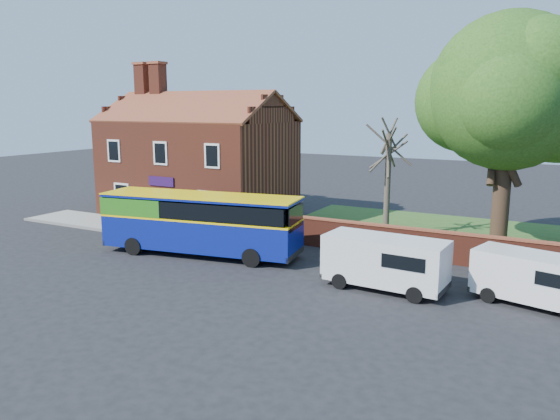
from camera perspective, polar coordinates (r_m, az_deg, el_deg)
The scene contains 11 objects.
ground at distance 26.39m, azimuth -10.95°, elevation -6.03°, with size 120.00×120.00×0.00m, color black.
pavement at distance 35.03m, azimuth -13.93°, elevation -1.86°, with size 18.00×3.50×0.12m, color gray.
kerb at distance 33.79m, azimuth -15.91°, elevation -2.40°, with size 18.00×0.15×0.14m, color slate.
grass_strip at distance 33.48m, azimuth 22.18°, elevation -3.00°, with size 26.00×12.00×0.04m, color #426B28.
shop_building at distance 38.88m, azimuth -8.49°, elevation 4.59°, with size 12.30×8.13×10.50m.
boundary_wall at distance 27.50m, azimuth 20.89°, elevation -4.11°, with size 22.00×0.38×1.60m.
bus at distance 28.32m, azimuth -8.87°, elevation -1.08°, with size 10.56×4.18×3.13m.
van_near at distance 23.18m, azimuth 10.96°, elevation -5.22°, with size 5.14×2.33×2.21m.
van_far at distance 23.11m, azimuth 25.30°, elevation -6.43°, with size 4.89×2.92×2.01m.
large_tree at distance 30.52m, azimuth 23.04°, elevation 10.82°, with size 10.03×7.93×12.23m.
bare_tree at distance 31.79m, azimuth 11.17°, elevation 3.07°, with size 2.47×2.94×6.59m.
Camera 1 is at (16.12, -19.47, 7.57)m, focal length 35.00 mm.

